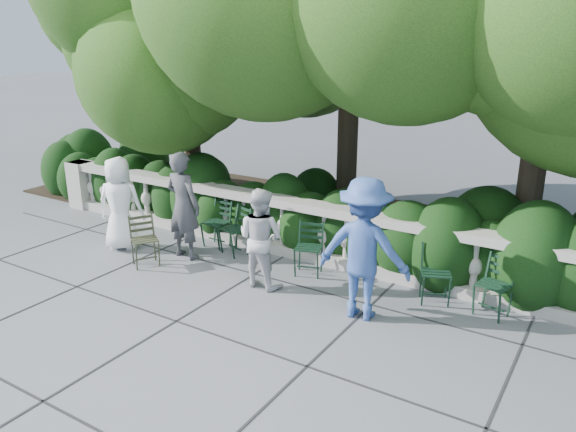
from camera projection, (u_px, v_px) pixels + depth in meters
The scene contains 14 objects.
ground at pixel (251, 301), 7.97m from camera, with size 90.00×90.00×0.00m, color #585960.
balustrade at pixel (314, 233), 9.27m from camera, with size 12.00×0.44×1.00m.
shrub_hedge at pixel (345, 239), 10.39m from camera, with size 15.00×2.60×1.70m, color black, non-canonical shape.
tree_canopy at pixel (397, 11), 8.97m from camera, with size 15.04×6.52×6.78m.
chair_a at pixel (228, 256), 9.61m from camera, with size 0.44×0.48×0.84m, color black, non-canonical shape.
chair_c at pixel (212, 249), 9.92m from camera, with size 0.44×0.48×0.84m, color black, non-canonical shape.
chair_d at pixel (435, 306), 7.82m from camera, with size 0.44×0.48×0.84m, color black, non-canonical shape.
chair_e at pixel (306, 278), 8.74m from camera, with size 0.44×0.48×0.84m, color black, non-canonical shape.
chair_f at pixel (485, 319), 7.48m from camera, with size 0.44×0.48×0.84m, color black, non-canonical shape.
chair_weathered at pixel (149, 268), 9.09m from camera, with size 0.44×0.48×0.84m, color black, non-canonical shape.
person_businessman at pixel (120, 204), 9.69m from camera, with size 0.80×0.52×1.64m, color white.
person_woman_grey at pixel (183, 206), 9.29m from camera, with size 0.66×0.44×1.82m, color #3C3D41.
person_casual_man at pixel (260, 238), 8.28m from camera, with size 0.73×0.57×1.51m, color silver.
person_older_blue at pixel (364, 249), 7.29m from camera, with size 1.24×0.71×1.91m, color #34529C.
Camera 1 is at (4.26, -5.83, 3.63)m, focal length 35.00 mm.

